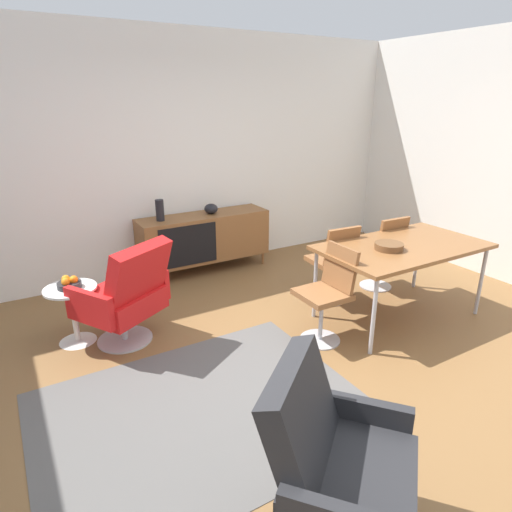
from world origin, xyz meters
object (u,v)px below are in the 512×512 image
(wooden_bowl_on_table, at_px, (389,246))
(armchair_black_shell, at_px, (337,464))
(vase_sculptural_dark, at_px, (211,209))
(side_table_round, at_px, (73,308))
(sideboard, at_px, (204,237))
(dining_chair_back_left, at_px, (334,261))
(lounge_chair_red, at_px, (126,294))
(dining_chair_back_right, at_px, (383,249))
(vase_cobalt, at_px, (160,210))
(dining_table, at_px, (403,249))
(dining_chair_near_window, at_px, (328,291))
(fruit_bowl, at_px, (69,283))

(wooden_bowl_on_table, distance_m, armchair_black_shell, 2.41)
(vase_sculptural_dark, xyz_separation_m, wooden_bowl_on_table, (0.80, -2.10, -0.01))
(wooden_bowl_on_table, xyz_separation_m, side_table_round, (-2.60, 1.11, -0.45))
(sideboard, height_order, dining_chair_back_left, dining_chair_back_left)
(wooden_bowl_on_table, relative_size, lounge_chair_red, 0.27)
(wooden_bowl_on_table, distance_m, dining_chair_back_right, 0.87)
(sideboard, relative_size, vase_cobalt, 6.58)
(dining_table, distance_m, dining_chair_back_left, 0.70)
(sideboard, relative_size, dining_chair_back_right, 1.87)
(vase_sculptural_dark, height_order, dining_chair_back_left, dining_chair_back_left)
(vase_cobalt, xyz_separation_m, dining_chair_near_window, (0.77, -2.08, -0.37))
(armchair_black_shell, distance_m, side_table_round, 2.71)
(armchair_black_shell, bearing_deg, sideboard, 75.14)
(wooden_bowl_on_table, xyz_separation_m, dining_chair_near_window, (-0.67, 0.03, -0.30))
(sideboard, bearing_deg, dining_table, -61.42)
(dining_chair_back_left, height_order, side_table_round, dining_chair_back_left)
(dining_table, relative_size, side_table_round, 3.08)
(vase_cobalt, xyz_separation_m, armchair_black_shell, (-0.42, -3.59, -0.37))
(dining_chair_near_window, relative_size, lounge_chair_red, 0.90)
(dining_table, bearing_deg, dining_chair_near_window, -179.98)
(vase_sculptural_dark, height_order, armchair_black_shell, armchair_black_shell)
(vase_sculptural_dark, distance_m, dining_chair_near_window, 2.10)
(dining_table, distance_m, fruit_bowl, 3.03)
(dining_chair_back_right, height_order, fruit_bowl, dining_chair_back_right)
(vase_sculptural_dark, relative_size, armchair_black_shell, 0.17)
(vase_sculptural_dark, xyz_separation_m, dining_chair_near_window, (0.13, -2.08, -0.31))
(sideboard, height_order, vase_cobalt, vase_cobalt)
(vase_sculptural_dark, relative_size, wooden_bowl_on_table, 0.63)
(dining_table, xyz_separation_m, armchair_black_shell, (-2.08, -1.52, -0.23))
(dining_table, bearing_deg, side_table_round, 158.91)
(dining_table, bearing_deg, sideboard, 118.58)
(vase_cobalt, height_order, armchair_black_shell, vase_cobalt)
(vase_cobalt, bearing_deg, dining_chair_back_right, -37.05)
(lounge_chair_red, bearing_deg, fruit_bowl, 147.51)
(dining_chair_back_left, bearing_deg, lounge_chair_red, 172.49)
(dining_table, relative_size, armchair_black_shell, 1.69)
(wooden_bowl_on_table, xyz_separation_m, fruit_bowl, (-2.60, 1.11, -0.21))
(dining_chair_back_left, distance_m, dining_chair_back_right, 0.70)
(dining_table, distance_m, side_table_round, 3.05)
(vase_cobalt, relative_size, wooden_bowl_on_table, 0.94)
(vase_cobalt, height_order, fruit_bowl, vase_cobalt)
(wooden_bowl_on_table, bearing_deg, fruit_bowl, 156.84)
(armchair_black_shell, bearing_deg, vase_sculptural_dark, 73.56)
(lounge_chair_red, bearing_deg, side_table_round, 147.42)
(side_table_round, xyz_separation_m, fruit_bowl, (-0.00, -0.00, 0.24))
(vase_cobalt, height_order, dining_chair_near_window, vase_cobalt)
(vase_cobalt, relative_size, dining_table, 0.15)
(dining_chair_near_window, bearing_deg, dining_table, 0.02)
(wooden_bowl_on_table, bearing_deg, sideboard, 113.45)
(lounge_chair_red, bearing_deg, armchair_black_shell, -81.85)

